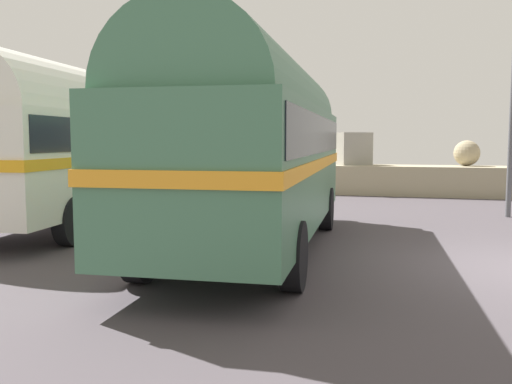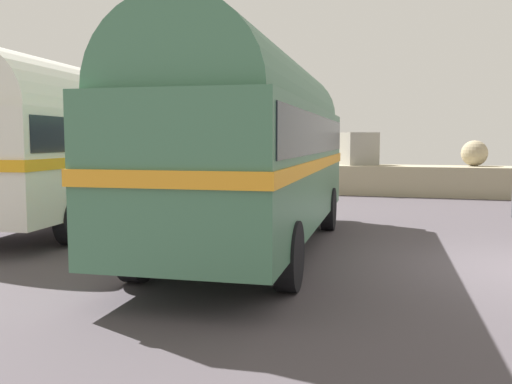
{
  "view_description": "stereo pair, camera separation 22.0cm",
  "coord_description": "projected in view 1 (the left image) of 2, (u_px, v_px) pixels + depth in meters",
  "views": [
    {
      "loc": [
        -2.08,
        -9.33,
        2.06
      ],
      "look_at": [
        -4.8,
        0.49,
        1.09
      ],
      "focal_mm": 38.59,
      "sensor_mm": 36.0,
      "label": 1
    },
    {
      "loc": [
        -1.87,
        -9.27,
        2.06
      ],
      "look_at": [
        -4.8,
        0.49,
        1.09
      ],
      "focal_mm": 38.59,
      "sensor_mm": 36.0,
      "label": 2
    }
  ],
  "objects": [
    {
      "name": "second_coach",
      "position": [
        80.0,
        140.0,
        13.16
      ],
      "size": [
        3.3,
        8.79,
        3.7
      ],
      "rotation": [
        0.0,
        0.0,
        0.1
      ],
      "color": "black",
      "rests_on": "ground"
    },
    {
      "name": "lamp_post",
      "position": [
        511.0,
        72.0,
        14.23
      ],
      "size": [
        0.94,
        0.3,
        6.81
      ],
      "color": "#5B5B60",
      "rests_on": "ground"
    },
    {
      "name": "breakwater",
      "position": [
        476.0,
        178.0,
        19.79
      ],
      "size": [
        31.36,
        1.93,
        2.43
      ],
      "color": "tan",
      "rests_on": "ground"
    },
    {
      "name": "vintage_coach",
      "position": [
        254.0,
        140.0,
        10.0
      ],
      "size": [
        2.95,
        8.72,
        3.7
      ],
      "rotation": [
        0.0,
        0.0,
        0.06
      ],
      "color": "black",
      "rests_on": "ground"
    }
  ]
}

